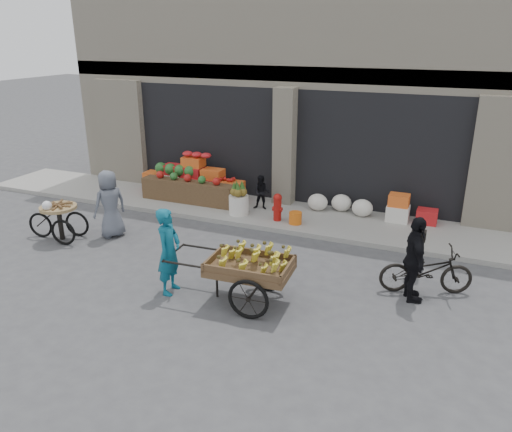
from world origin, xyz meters
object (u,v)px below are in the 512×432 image
at_px(vendor_woman, 169,251).
at_px(bicycle, 426,270).
at_px(fire_hydrant, 277,206).
at_px(vendor_grey, 110,204).
at_px(tricycle_cart, 59,217).
at_px(cyclist, 415,260).
at_px(seated_person, 262,192).
at_px(orange_bucket, 295,218).
at_px(pineapple_bin, 239,205).
at_px(banana_cart, 247,264).

height_order(vendor_woman, bicycle, vendor_woman).
bearing_deg(fire_hydrant, vendor_grey, -146.47).
bearing_deg(vendor_woman, bicycle, -72.98).
xyz_separation_m(tricycle_cart, cyclist, (7.98, 0.27, 0.24)).
height_order(fire_hydrant, vendor_woman, vendor_woman).
xyz_separation_m(seated_person, tricycle_cart, (-3.67, -3.55, -0.02)).
height_order(orange_bucket, cyclist, cyclist).
distance_m(pineapple_bin, tricycle_cart, 4.41).
bearing_deg(fire_hydrant, banana_cart, -77.32).
relative_size(vendor_woman, vendor_grey, 1.02).
xyz_separation_m(bicycle, cyclist, (-0.20, -0.40, 0.36)).
relative_size(banana_cart, cyclist, 1.58).
bearing_deg(tricycle_cart, vendor_grey, 24.58).
height_order(seated_person, vendor_grey, vendor_grey).
bearing_deg(pineapple_bin, banana_cart, -63.31).
height_order(orange_bucket, banana_cart, banana_cart).
bearing_deg(vendor_grey, orange_bucket, 144.74).
bearing_deg(cyclist, orange_bucket, 30.86).
bearing_deg(seated_person, orange_bucket, -40.26).
bearing_deg(seated_person, vendor_grey, -142.91).
xyz_separation_m(fire_hydrant, cyclist, (3.60, -2.62, 0.30)).
bearing_deg(cyclist, vendor_grey, 67.49).
bearing_deg(fire_hydrant, seated_person, 137.12).
bearing_deg(vendor_woman, tricycle_cart, 67.07).
xyz_separation_m(vendor_woman, tricycle_cart, (-3.76, 1.17, -0.27)).
bearing_deg(tricycle_cart, pineapple_bin, 33.09).
xyz_separation_m(seated_person, banana_cart, (1.57, -4.52, 0.18)).
height_order(pineapple_bin, vendor_grey, vendor_grey).
relative_size(banana_cart, vendor_woman, 1.54).
distance_m(seated_person, bicycle, 5.34).
relative_size(fire_hydrant, tricycle_cart, 0.49).
distance_m(pineapple_bin, bicycle, 5.40).
height_order(fire_hydrant, orange_bucket, fire_hydrant).
distance_m(fire_hydrant, orange_bucket, 0.55).
bearing_deg(bicycle, tricycle_cart, 75.25).
distance_m(pineapple_bin, vendor_woman, 4.17).
height_order(pineapple_bin, seated_person, seated_person).
bearing_deg(pineapple_bin, tricycle_cart, -138.01).
bearing_deg(banana_cart, fire_hydrant, 99.33).
xyz_separation_m(orange_bucket, vendor_grey, (-3.90, -2.20, 0.54)).
relative_size(vendor_woman, tricycle_cart, 1.14).
distance_m(orange_bucket, cyclist, 4.07).
bearing_deg(tricycle_cart, cyclist, -6.93).
distance_m(fire_hydrant, tricycle_cart, 5.25).
height_order(pineapple_bin, cyclist, cyclist).
relative_size(orange_bucket, vendor_woman, 0.19).
relative_size(seated_person, vendor_grey, 0.57).
xyz_separation_m(orange_bucket, banana_cart, (0.37, -3.82, 0.49)).
bearing_deg(tricycle_cart, vendor_woman, -26.20).
height_order(seated_person, cyclist, cyclist).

